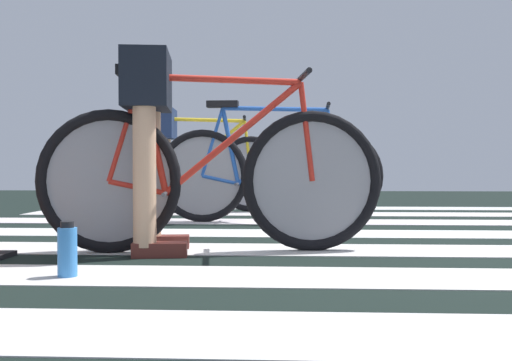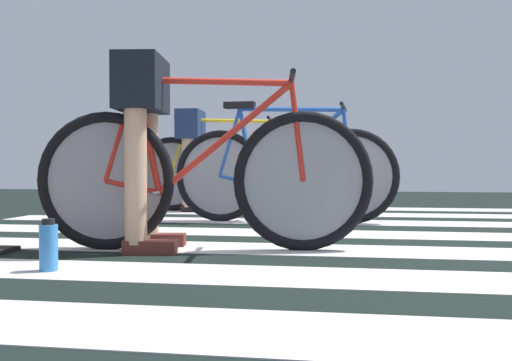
% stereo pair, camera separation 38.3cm
% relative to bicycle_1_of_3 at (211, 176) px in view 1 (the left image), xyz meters
% --- Properties ---
extents(ground, '(18.00, 14.00, 0.02)m').
position_rel_bicycle_1_of_3_xyz_m(ground, '(0.69, 0.35, -0.40)').
color(ground, black).
extents(crosswalk_markings, '(5.46, 5.75, 0.00)m').
position_rel_bicycle_1_of_3_xyz_m(crosswalk_markings, '(0.69, 0.47, -0.38)').
color(crosswalk_markings, silver).
rests_on(crosswalk_markings, ground).
extents(bicycle_1_of_3, '(1.73, 0.52, 0.93)m').
position_rel_bicycle_1_of_3_xyz_m(bicycle_1_of_3, '(0.00, 0.00, 0.00)').
color(bicycle_1_of_3, black).
rests_on(bicycle_1_of_3, ground).
extents(cyclist_1_of_3, '(0.36, 0.43, 1.00)m').
position_rel_bicycle_1_of_3_xyz_m(cyclist_1_of_3, '(-0.31, -0.04, 0.26)').
color(cyclist_1_of_3, tan).
rests_on(cyclist_1_of_3, ground).
extents(bicycle_2_of_3, '(1.74, 0.52, 0.93)m').
position_rel_bicycle_1_of_3_xyz_m(bicycle_2_of_3, '(0.24, 1.56, 0.00)').
color(bicycle_2_of_3, black).
rests_on(bicycle_2_of_3, ground).
extents(bicycle_3_of_3, '(1.74, 0.52, 0.93)m').
position_rel_bicycle_1_of_3_xyz_m(bicycle_3_of_3, '(-0.47, 2.59, 0.00)').
color(bicycle_3_of_3, black).
rests_on(bicycle_3_of_3, ground).
extents(cyclist_3_of_3, '(0.33, 0.42, 0.97)m').
position_rel_bicycle_1_of_3_xyz_m(cyclist_3_of_3, '(-0.78, 2.58, 0.24)').
color(cyclist_3_of_3, tan).
rests_on(cyclist_3_of_3, ground).
extents(water_bottle, '(0.07, 0.07, 0.22)m').
position_rel_bicycle_1_of_3_xyz_m(water_bottle, '(-0.47, -0.70, -0.28)').
color(water_bottle, '#3A86D8').
rests_on(water_bottle, ground).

